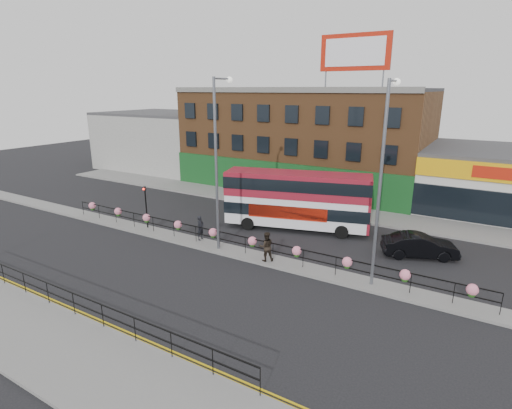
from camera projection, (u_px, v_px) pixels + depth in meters
The scene contains 18 objects.
ground at pixel (232, 252), 25.97m from camera, with size 120.00×120.00×0.00m, color black.
south_pavement at pixel (65, 351), 16.06m from camera, with size 60.00×4.00×0.15m, color slate.
north_pavement at pixel (307, 206), 35.83m from camera, with size 60.00×4.00×0.15m, color slate.
median at pixel (232, 251), 25.95m from camera, with size 60.00×1.60×0.15m, color slate.
yellow_line_inner at pixel (112, 325), 17.97m from camera, with size 60.00×0.10×0.01m, color gold.
yellow_line_outer at pixel (108, 327), 17.82m from camera, with size 60.00×0.10×0.01m, color gold.
brick_building at pixel (305, 138), 42.95m from camera, with size 25.00×12.21×10.30m.
warehouse_west at pixel (166, 140), 53.38m from camera, with size 15.50×12.00×7.30m.
billboard at pixel (355, 52), 33.40m from camera, with size 6.00×0.29×4.40m.
median_railing at pixel (232, 237), 25.68m from camera, with size 30.04×0.56×1.23m.
south_railing at pixel (73, 298), 18.36m from camera, with size 20.04×0.05×1.12m.
double_decker_bus at pixel (298, 195), 29.61m from camera, with size 10.98×5.29×4.33m.
car at pixel (420, 246), 25.10m from camera, with size 4.79×3.24×1.50m, color black.
pedestrian_a at pixel (200, 228), 27.52m from camera, with size 0.45×0.65×1.73m, color black.
pedestrian_b at pixel (266, 246), 24.11m from camera, with size 1.14×1.12×1.85m, color black.
lamp_column_west at pixel (218, 151), 24.68m from camera, with size 0.39×1.90×10.82m.
lamp_column_east at pixel (383, 168), 19.93m from camera, with size 0.38×1.86×10.61m.
traffic_light_median at pixel (145, 198), 29.55m from camera, with size 0.15×0.28×3.65m.
Camera 1 is at (13.67, -19.86, 10.25)m, focal length 28.00 mm.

